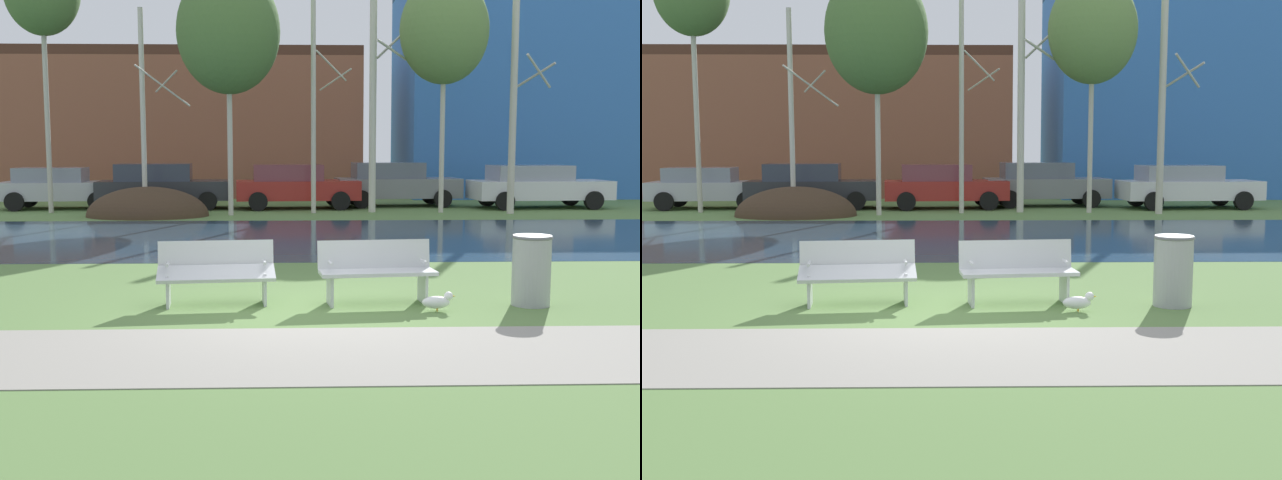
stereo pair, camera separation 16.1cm
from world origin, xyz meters
TOP-DOWN VIEW (x-y plane):
  - ground_plane at (0.00, 10.00)m, footprint 120.00×120.00m
  - paved_path_strip at (0.00, -1.94)m, footprint 60.00×2.28m
  - river_band at (0.00, 8.57)m, footprint 80.00×8.19m
  - soil_mound at (-4.59, 14.28)m, footprint 3.78×2.92m
  - bench_left at (-1.12, 0.68)m, footprint 1.65×0.72m
  - bench_right at (1.10, 0.68)m, footprint 1.65×0.72m
  - trash_bin at (3.21, 0.49)m, footprint 0.55×0.55m
  - seagull at (1.86, 0.14)m, footprint 0.45×0.17m
  - birch_left at (-4.62, 14.28)m, footprint 1.56×2.58m
  - birch_center_left at (-2.03, 14.51)m, footprint 3.18×3.18m
  - birch_center at (0.62, 15.17)m, footprint 1.29×2.26m
  - birch_center_right at (2.54, 15.47)m, footprint 1.20×2.05m
  - birch_right at (4.76, 15.26)m, footprint 2.84×2.84m
  - birch_far_right at (6.97, 14.80)m, footprint 1.39×2.41m
  - parked_van_nearest_silver at (-8.16, 17.14)m, footprint 4.21×2.21m
  - parked_sedan_second_dark at (-4.62, 17.11)m, footprint 4.64×2.30m
  - parked_hatch_third_red at (-0.02, 17.00)m, footprint 4.34×2.24m
  - parked_wagon_fourth_grey at (3.58, 17.95)m, footprint 4.51×2.22m
  - parked_suv_fifth_white at (8.45, 16.99)m, footprint 4.87×2.38m
  - building_brick_low at (-5.99, 25.12)m, footprint 17.58×6.16m
  - building_blue_store at (12.55, 24.77)m, footprint 15.62×7.39m

SIDE VIEW (x-z plane):
  - ground_plane at x=0.00m, z-range 0.00..0.00m
  - soil_mound at x=-4.59m, z-range -0.92..0.92m
  - river_band at x=0.00m, z-range 0.00..0.01m
  - paved_path_strip at x=0.00m, z-range 0.00..0.01m
  - seagull at x=1.86m, z-range 0.00..0.26m
  - bench_left at x=-1.12m, z-range 0.04..0.91m
  - bench_right at x=1.10m, z-range 0.04..0.91m
  - trash_bin at x=3.21m, z-range 0.02..0.99m
  - parked_van_nearest_silver at x=-8.16m, z-range 0.05..1.47m
  - parked_suv_fifth_white at x=8.45m, z-range 0.04..1.54m
  - parked_hatch_third_red at x=-0.02m, z-range 0.04..1.56m
  - parked_sedan_second_dark at x=-4.62m, z-range 0.03..1.59m
  - parked_wagon_fourth_grey at x=3.58m, z-range 0.03..1.61m
  - building_brick_low at x=-5.99m, z-range 0.00..6.21m
  - birch_left at x=-4.62m, z-range 0.06..6.38m
  - birch_center at x=0.62m, z-range 0.06..6.83m
  - birch_far_right at x=6.97m, z-range 0.04..7.31m
  - birch_center_right at x=2.54m, z-range 0.06..7.92m
  - building_blue_store at x=12.55m, z-range 0.00..9.35m
  - birch_center_left at x=-2.03m, z-range 1.87..9.43m
  - birch_right at x=4.76m, z-range 2.05..9.59m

